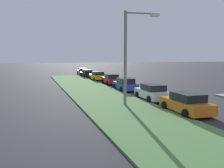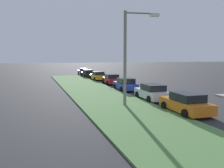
{
  "view_description": "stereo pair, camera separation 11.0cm",
  "coord_description": "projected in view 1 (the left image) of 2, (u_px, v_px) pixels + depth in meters",
  "views": [
    {
      "loc": [
        -9.39,
        14.64,
        3.95
      ],
      "look_at": [
        12.97,
        7.15,
        1.24
      ],
      "focal_mm": 38.03,
      "sensor_mm": 36.0,
      "label": 1
    },
    {
      "loc": [
        -9.42,
        14.53,
        3.95
      ],
      "look_at": [
        12.97,
        7.15,
        1.24
      ],
      "focal_mm": 38.03,
      "sensor_mm": 36.0,
      "label": 2
    }
  ],
  "objects": [
    {
      "name": "parked_car_white",
      "position": [
        152.0,
        92.0,
        21.72
      ],
      "size": [
        4.37,
        2.16,
        1.47
      ],
      "rotation": [
        0.0,
        0.0,
        -0.04
      ],
      "color": "silver",
      "rests_on": "ground"
    },
    {
      "name": "parked_car_orange",
      "position": [
        186.0,
        103.0,
        16.59
      ],
      "size": [
        4.35,
        2.11,
        1.47
      ],
      "rotation": [
        0.0,
        0.0,
        -0.03
      ],
      "color": "orange",
      "rests_on": "ground"
    },
    {
      "name": "parked_car_silver",
      "position": [
        83.0,
        72.0,
        52.12
      ],
      "size": [
        4.32,
        2.06,
        1.47
      ],
      "rotation": [
        0.0,
        0.0,
        0.01
      ],
      "color": "#B2B5BA",
      "rests_on": "ground"
    },
    {
      "name": "grass_median",
      "position": [
        111.0,
        102.0,
        20.72
      ],
      "size": [
        60.0,
        6.0,
        0.12
      ],
      "primitive_type": "cube",
      "color": "#517F42",
      "rests_on": "ground"
    },
    {
      "name": "parked_car_blue",
      "position": [
        125.0,
        84.0,
        27.94
      ],
      "size": [
        4.38,
        2.17,
        1.47
      ],
      "rotation": [
        0.0,
        0.0,
        -0.05
      ],
      "color": "#23389E",
      "rests_on": "ground"
    },
    {
      "name": "streetlight",
      "position": [
        130.0,
        51.0,
        18.73
      ],
      "size": [
        0.63,
        2.87,
        7.5
      ],
      "color": "gray",
      "rests_on": "ground"
    },
    {
      "name": "parked_car_red",
      "position": [
        111.0,
        79.0,
        34.41
      ],
      "size": [
        4.4,
        2.21,
        1.47
      ],
      "rotation": [
        0.0,
        0.0,
        -0.06
      ],
      "color": "red",
      "rests_on": "ground"
    },
    {
      "name": "parked_car_yellow",
      "position": [
        97.0,
        76.0,
        40.42
      ],
      "size": [
        4.34,
        2.1,
        1.47
      ],
      "rotation": [
        0.0,
        0.0,
        0.03
      ],
      "color": "gold",
      "rests_on": "ground"
    },
    {
      "name": "parked_car_black",
      "position": [
        87.0,
        73.0,
        46.4
      ],
      "size": [
        4.35,
        2.12,
        1.47
      ],
      "rotation": [
        0.0,
        0.0,
        0.03
      ],
      "color": "black",
      "rests_on": "ground"
    }
  ]
}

